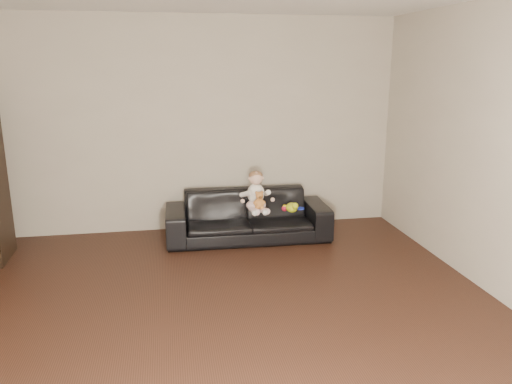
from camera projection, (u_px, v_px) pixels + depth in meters
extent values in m
plane|color=#331C12|center=(221.00, 342.00, 3.77)|extent=(5.50, 5.50, 0.00)
plane|color=#B3AA96|center=(194.00, 126.00, 6.06)|extent=(5.00, 0.00, 5.00)
imported|color=black|center=(247.00, 215.00, 5.94)|extent=(1.93, 0.79, 0.56)
ellipsoid|color=#FDD5D9|center=(256.00, 205.00, 5.83)|extent=(0.29, 0.27, 0.13)
ellipsoid|color=white|center=(256.00, 193.00, 5.81)|extent=(0.25, 0.22, 0.24)
sphere|color=beige|center=(256.00, 178.00, 5.74)|extent=(0.20, 0.20, 0.16)
ellipsoid|color=#8C603F|center=(256.00, 176.00, 5.75)|extent=(0.20, 0.20, 0.11)
cylinder|color=#FDD5D9|center=(254.00, 210.00, 5.68)|extent=(0.13, 0.21, 0.08)
cylinder|color=#FDD5D9|center=(262.00, 210.00, 5.70)|extent=(0.13, 0.21, 0.08)
sphere|color=white|center=(255.00, 213.00, 5.58)|extent=(0.08, 0.08, 0.07)
sphere|color=white|center=(265.00, 212.00, 5.60)|extent=(0.08, 0.08, 0.07)
cylinder|color=white|center=(246.00, 194.00, 5.73)|extent=(0.11, 0.18, 0.11)
cylinder|color=white|center=(267.00, 193.00, 5.77)|extent=(0.11, 0.18, 0.11)
ellipsoid|color=#C07836|center=(259.00, 203.00, 5.67)|extent=(0.14, 0.14, 0.13)
sphere|color=#C07836|center=(259.00, 196.00, 5.63)|extent=(0.12, 0.12, 0.09)
sphere|color=#C07836|center=(257.00, 193.00, 5.63)|extent=(0.05, 0.05, 0.03)
sphere|color=#C07836|center=(262.00, 192.00, 5.64)|extent=(0.05, 0.05, 0.03)
sphere|color=#593819|center=(260.00, 197.00, 5.60)|extent=(0.05, 0.05, 0.03)
ellipsoid|color=#B7CE18|center=(292.00, 208.00, 5.75)|extent=(0.14, 0.17, 0.11)
sphere|color=red|center=(285.00, 208.00, 5.79)|extent=(0.08, 0.08, 0.07)
cylinder|color=#192EC8|center=(300.00, 208.00, 5.88)|extent=(0.11, 0.11, 0.01)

